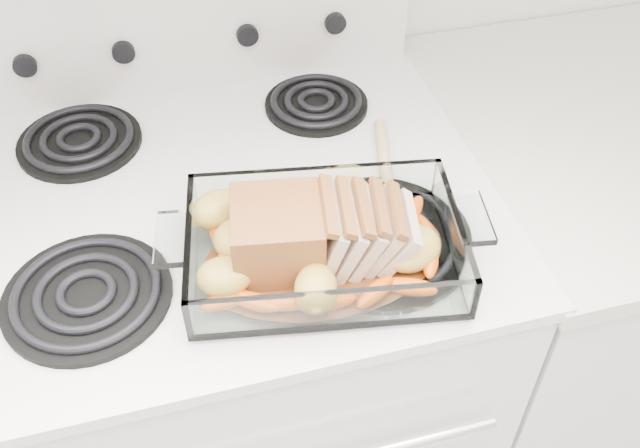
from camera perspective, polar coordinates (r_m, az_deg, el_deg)
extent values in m
cube|color=silver|center=(1.40, -6.17, -11.78)|extent=(0.76, 0.65, 0.92)
cube|color=silver|center=(1.05, -8.08, 2.37)|extent=(0.78, 0.67, 0.02)
cube|color=silver|center=(1.23, -10.86, 14.79)|extent=(0.76, 0.06, 0.18)
cylinder|color=black|center=(0.94, -18.10, -5.53)|extent=(0.21, 0.21, 0.01)
cylinder|color=black|center=(0.96, 4.64, -1.21)|extent=(0.25, 0.25, 0.01)
cylinder|color=black|center=(1.17, -18.66, 6.23)|extent=(0.19, 0.19, 0.01)
cylinder|color=black|center=(1.19, -0.30, 9.52)|extent=(0.17, 0.17, 0.01)
cylinder|color=black|center=(1.22, -22.53, 11.72)|extent=(0.04, 0.02, 0.04)
cylinder|color=black|center=(1.21, -15.47, 13.20)|extent=(0.04, 0.02, 0.04)
cylinder|color=black|center=(1.22, -5.87, 14.88)|extent=(0.04, 0.02, 0.04)
cylinder|color=black|center=(1.24, 1.18, 15.85)|extent=(0.04, 0.02, 0.04)
cube|color=silver|center=(1.59, 18.26, -6.21)|extent=(0.55, 0.65, 0.90)
cube|color=silver|center=(1.28, 22.89, 7.12)|extent=(0.58, 0.68, 0.03)
cube|color=silver|center=(0.92, 0.33, -2.80)|extent=(0.34, 0.22, 0.01)
cube|color=silver|center=(0.83, 2.34, -6.58)|extent=(0.34, 0.01, 0.06)
cube|color=silver|center=(0.97, -1.36, 3.08)|extent=(0.34, 0.01, 0.06)
cube|color=silver|center=(0.88, -10.19, -3.38)|extent=(0.01, 0.22, 0.06)
cube|color=silver|center=(0.94, 10.15, 0.57)|extent=(0.01, 0.22, 0.06)
cylinder|color=#52270F|center=(0.91, 0.33, -2.54)|extent=(0.20, 0.20, 0.00)
cube|color=brown|center=(0.87, -3.33, -1.36)|extent=(0.11, 0.11, 0.09)
cube|color=tan|center=(0.89, 0.67, -0.71)|extent=(0.04, 0.11, 0.08)
cube|color=tan|center=(0.89, 1.97, -0.53)|extent=(0.04, 0.10, 0.08)
cube|color=tan|center=(0.90, 3.26, -0.35)|extent=(0.05, 0.10, 0.08)
cube|color=tan|center=(0.90, 4.53, -0.17)|extent=(0.05, 0.10, 0.07)
cube|color=tan|center=(0.91, 5.79, 0.00)|extent=(0.05, 0.10, 0.07)
ellipsoid|color=#D24700|center=(0.84, -8.31, -8.09)|extent=(0.06, 0.02, 0.02)
ellipsoid|color=#D24700|center=(0.89, 9.22, -4.42)|extent=(0.06, 0.02, 0.02)
ellipsoid|color=#D24700|center=(0.97, 9.34, 0.57)|extent=(0.06, 0.02, 0.02)
ellipsoid|color=#D24700|center=(0.92, -10.21, -2.20)|extent=(0.06, 0.02, 0.02)
ellipsoid|color=#B28C37|center=(0.94, -10.63, 0.02)|extent=(0.07, 0.06, 0.05)
ellipsoid|color=#B28C37|center=(0.97, 0.12, 2.47)|extent=(0.07, 0.06, 0.05)
ellipsoid|color=#B28C37|center=(0.92, 8.57, -0.99)|extent=(0.07, 0.06, 0.05)
cylinder|color=#C8B187|center=(1.06, 5.25, 4.49)|extent=(0.07, 0.22, 0.02)
ellipsoid|color=#C8B187|center=(0.97, 6.75, -0.51)|extent=(0.06, 0.08, 0.02)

